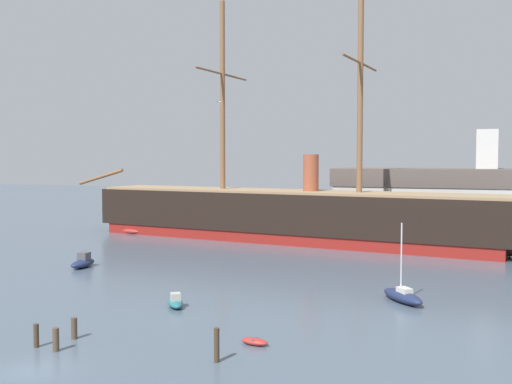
# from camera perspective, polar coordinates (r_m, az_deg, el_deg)

# --- Properties ---
(ground_plane) EXTENTS (400.00, 400.00, 0.00)m
(ground_plane) POSITION_cam_1_polar(r_m,az_deg,el_deg) (37.65, -21.11, -16.13)
(ground_plane) COLOR #4C5B6B
(tall_ship) EXTENTS (77.31, 18.06, 37.23)m
(tall_ship) POSITION_cam_1_polar(r_m,az_deg,el_deg) (87.63, 3.06, -2.26)
(tall_ship) COLOR maroon
(tall_ship) RESTS_ON ground
(dinghy_foreground_right) EXTENTS (2.03, 1.11, 0.46)m
(dinghy_foreground_right) POSITION_cam_1_polar(r_m,az_deg,el_deg) (39.73, -0.14, -14.52)
(dinghy_foreground_right) COLOR #B22D28
(dinghy_foreground_right) RESTS_ON ground
(motorboat_near_centre) EXTENTS (2.74, 3.08, 1.23)m
(motorboat_near_centre) POSITION_cam_1_polar(r_m,az_deg,el_deg) (49.64, -7.96, -10.69)
(motorboat_near_centre) COLOR #236670
(motorboat_near_centre) RESTS_ON ground
(motorboat_mid_left) EXTENTS (2.03, 4.16, 1.69)m
(motorboat_mid_left) POSITION_cam_1_polar(r_m,az_deg,el_deg) (69.50, -16.69, -6.65)
(motorboat_mid_left) COLOR #1E284C
(motorboat_mid_left) RESTS_ON ground
(sailboat_mid_right) EXTENTS (4.64, 5.04, 6.88)m
(sailboat_mid_right) POSITION_cam_1_polar(r_m,az_deg,el_deg) (52.31, 14.26, -9.88)
(sailboat_mid_right) COLOR #1E284C
(sailboat_mid_right) RESTS_ON ground
(sailboat_far_left) EXTENTS (5.21, 2.88, 6.50)m
(sailboat_far_left) POSITION_cam_1_polar(r_m,az_deg,el_deg) (98.99, -12.40, -3.71)
(sailboat_far_left) COLOR #B22D28
(sailboat_far_left) RESTS_ON ground
(motorboat_distant_centre) EXTENTS (3.86, 3.91, 1.63)m
(motorboat_distant_centre) POSITION_cam_1_polar(r_m,az_deg,el_deg) (94.23, 7.45, -3.99)
(motorboat_distant_centre) COLOR #7FB2D6
(motorboat_distant_centre) RESTS_ON ground
(mooring_piling_nearest) EXTENTS (0.34, 0.34, 2.11)m
(mooring_piling_nearest) POSITION_cam_1_polar(r_m,az_deg,el_deg) (36.44, -3.90, -14.82)
(mooring_piling_nearest) COLOR #423323
(mooring_piling_nearest) RESTS_ON ground
(mooring_piling_left_pair) EXTENTS (0.35, 0.35, 1.55)m
(mooring_piling_left_pair) POSITION_cam_1_polar(r_m,az_deg,el_deg) (41.71, -20.85, -13.09)
(mooring_piling_left_pair) COLOR #423323
(mooring_piling_left_pair) RESTS_ON ground
(mooring_piling_right_pair) EXTENTS (0.42, 0.42, 1.47)m
(mooring_piling_right_pair) POSITION_cam_1_polar(r_m,az_deg,el_deg) (42.71, -17.49, -12.70)
(mooring_piling_right_pair) COLOR #4C3D2D
(mooring_piling_right_pair) RESTS_ON ground
(mooring_piling_midwater) EXTENTS (0.41, 0.41, 1.52)m
(mooring_piling_midwater) POSITION_cam_1_polar(r_m,az_deg,el_deg) (40.46, -19.12, -13.59)
(mooring_piling_midwater) COLOR #4C3D2D
(mooring_piling_midwater) RESTS_ON ground
(dockside_warehouse_right) EXTENTS (52.02, 17.21, 17.10)m
(dockside_warehouse_right) POSITION_cam_1_polar(r_m,az_deg,el_deg) (99.06, 21.96, -1.01)
(dockside_warehouse_right) COLOR #565659
(dockside_warehouse_right) RESTS_ON ground
(seagull_in_flight) EXTENTS (0.55, 1.19, 0.14)m
(seagull_in_flight) POSITION_cam_1_polar(r_m,az_deg,el_deg) (63.22, -3.61, 8.86)
(seagull_in_flight) COLOR silver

